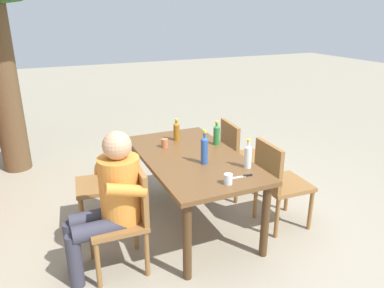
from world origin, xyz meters
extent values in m
plane|color=gray|center=(0.00, 0.00, 0.00)|extent=(24.00, 24.00, 0.00)
cube|color=brown|center=(0.00, 0.00, 0.71)|extent=(1.59, 0.88, 0.04)
cylinder|color=#4C311A|center=(-0.71, -0.36, 0.34)|extent=(0.07, 0.07, 0.69)
cylinder|color=#4C311A|center=(0.71, -0.36, 0.34)|extent=(0.07, 0.07, 0.69)
cylinder|color=#4C311A|center=(-0.71, 0.36, 0.34)|extent=(0.07, 0.07, 0.69)
cylinder|color=#4C311A|center=(0.71, 0.36, 0.34)|extent=(0.07, 0.07, 0.69)
cube|color=olive|center=(-0.36, 0.82, 0.43)|extent=(0.46, 0.46, 0.04)
cube|color=olive|center=(-0.37, 0.62, 0.66)|extent=(0.42, 0.06, 0.42)
cylinder|color=olive|center=(-0.16, 1.00, 0.21)|extent=(0.04, 0.04, 0.41)
cylinder|color=olive|center=(-0.54, 1.02, 0.21)|extent=(0.04, 0.04, 0.41)
cylinder|color=olive|center=(-0.18, 0.62, 0.21)|extent=(0.04, 0.04, 0.41)
cylinder|color=olive|center=(-0.56, 0.64, 0.21)|extent=(0.04, 0.04, 0.41)
cube|color=olive|center=(0.36, 0.82, 0.43)|extent=(0.49, 0.49, 0.04)
cube|color=olive|center=(0.34, 0.62, 0.66)|extent=(0.42, 0.09, 0.42)
cylinder|color=olive|center=(0.57, 0.99, 0.21)|extent=(0.04, 0.04, 0.41)
cylinder|color=olive|center=(0.19, 1.03, 0.21)|extent=(0.04, 0.04, 0.41)
cylinder|color=olive|center=(0.53, 0.61, 0.21)|extent=(0.04, 0.04, 0.41)
cylinder|color=olive|center=(0.15, 0.65, 0.21)|extent=(0.04, 0.04, 0.41)
cube|color=olive|center=(0.36, -0.82, 0.43)|extent=(0.48, 0.48, 0.04)
cube|color=olive|center=(0.37, -0.62, 0.66)|extent=(0.42, 0.07, 0.42)
cylinder|color=olive|center=(0.15, -0.99, 0.21)|extent=(0.04, 0.04, 0.41)
cylinder|color=olive|center=(0.53, -1.02, 0.21)|extent=(0.04, 0.04, 0.41)
cylinder|color=olive|center=(0.18, -0.61, 0.21)|extent=(0.04, 0.04, 0.41)
cylinder|color=olive|center=(0.56, -0.64, 0.21)|extent=(0.04, 0.04, 0.41)
cube|color=olive|center=(-0.36, -0.82, 0.43)|extent=(0.46, 0.46, 0.04)
cube|color=olive|center=(-0.35, -0.62, 0.66)|extent=(0.42, 0.06, 0.42)
cylinder|color=olive|center=(-0.55, -1.00, 0.21)|extent=(0.04, 0.04, 0.41)
cylinder|color=olive|center=(-0.18, -1.02, 0.21)|extent=(0.04, 0.04, 0.41)
cylinder|color=olive|center=(-0.54, -0.62, 0.21)|extent=(0.04, 0.04, 0.41)
cylinder|color=olive|center=(-0.16, -0.64, 0.21)|extent=(0.04, 0.04, 0.41)
cylinder|color=orange|center=(-0.36, 0.77, 0.71)|extent=(0.32, 0.32, 0.52)
sphere|color=tan|center=(-0.36, 0.77, 1.07)|extent=(0.22, 0.22, 0.22)
cylinder|color=#383847|center=(-0.27, 0.97, 0.45)|extent=(0.14, 0.40, 0.14)
cylinder|color=#383847|center=(-0.27, 1.17, 0.23)|extent=(0.11, 0.11, 0.45)
cylinder|color=orange|center=(-0.17, 0.77, 0.79)|extent=(0.09, 0.31, 0.16)
cylinder|color=#383847|center=(-0.45, 0.97, 0.45)|extent=(0.14, 0.40, 0.14)
cylinder|color=#383847|center=(-0.45, 1.17, 0.23)|extent=(0.11, 0.11, 0.45)
cylinder|color=orange|center=(-0.55, 0.77, 0.79)|extent=(0.09, 0.31, 0.16)
cylinder|color=#996019|center=(0.47, -0.03, 0.81)|extent=(0.06, 0.06, 0.17)
cone|color=#996019|center=(0.47, -0.03, 0.91)|extent=(0.06, 0.06, 0.02)
cylinder|color=#996019|center=(0.47, -0.03, 0.93)|extent=(0.03, 0.03, 0.02)
cylinder|color=yellow|center=(0.47, -0.03, 0.95)|extent=(0.03, 0.03, 0.02)
cylinder|color=#2D56A3|center=(-0.21, -0.03, 0.84)|extent=(0.06, 0.06, 0.23)
cone|color=#2D56A3|center=(-0.21, -0.03, 0.97)|extent=(0.06, 0.06, 0.03)
cylinder|color=#2D56A3|center=(-0.21, -0.03, 1.00)|extent=(0.03, 0.03, 0.03)
cylinder|color=yellow|center=(-0.21, -0.03, 1.03)|extent=(0.03, 0.03, 0.03)
cylinder|color=#287A38|center=(0.19, -0.36, 0.82)|extent=(0.06, 0.06, 0.18)
cone|color=#287A38|center=(0.19, -0.36, 0.92)|extent=(0.06, 0.06, 0.02)
cylinder|color=#287A38|center=(0.19, -0.36, 0.94)|extent=(0.03, 0.03, 0.02)
cylinder|color=yellow|center=(0.19, -0.36, 0.97)|extent=(0.03, 0.03, 0.02)
cylinder|color=white|center=(-0.44, -0.33, 0.82)|extent=(0.06, 0.06, 0.19)
cone|color=white|center=(-0.44, -0.33, 0.93)|extent=(0.06, 0.06, 0.03)
cylinder|color=white|center=(-0.44, -0.33, 0.95)|extent=(0.03, 0.03, 0.03)
cylinder|color=yellow|center=(-0.44, -0.33, 0.98)|extent=(0.03, 0.03, 0.02)
cylinder|color=#BC6B47|center=(0.32, 0.15, 0.77)|extent=(0.07, 0.07, 0.09)
cylinder|color=silver|center=(-0.65, -0.02, 0.77)|extent=(0.07, 0.07, 0.08)
cube|color=silver|center=(-0.58, -0.13, 0.73)|extent=(0.03, 0.18, 0.01)
cube|color=black|center=(-0.59, -0.24, 0.73)|extent=(0.02, 0.08, 0.01)
cube|color=maroon|center=(1.15, 0.41, 0.22)|extent=(0.33, 0.18, 0.44)
cube|color=maroon|center=(1.15, 0.29, 0.14)|extent=(0.23, 0.06, 0.19)
cylinder|color=brown|center=(2.21, 1.59, 1.33)|extent=(0.35, 0.35, 2.66)
camera|label=1|loc=(-2.90, 1.29, 2.01)|focal=34.14mm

